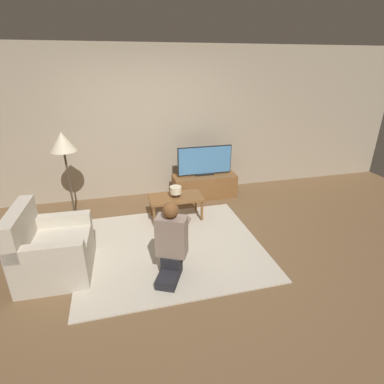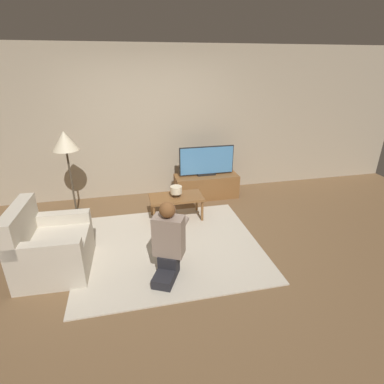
% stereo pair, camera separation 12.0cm
% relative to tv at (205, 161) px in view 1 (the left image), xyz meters
% --- Properties ---
extents(ground_plane, '(10.00, 10.00, 0.00)m').
position_rel_tv_xyz_m(ground_plane, '(-0.92, -1.50, -0.69)').
color(ground_plane, brown).
extents(wall_back, '(10.00, 0.06, 2.60)m').
position_rel_tv_xyz_m(wall_back, '(-0.92, 0.43, 0.61)').
color(wall_back, tan).
rests_on(wall_back, ground_plane).
extents(rug, '(2.39, 2.11, 0.02)m').
position_rel_tv_xyz_m(rug, '(-0.92, -1.50, -0.69)').
color(rug, beige).
rests_on(rug, ground_plane).
extents(tv_stand, '(1.14, 0.43, 0.42)m').
position_rel_tv_xyz_m(tv_stand, '(-0.00, -0.00, -0.48)').
color(tv_stand, brown).
rests_on(tv_stand, ground_plane).
extents(tv, '(0.99, 0.08, 0.53)m').
position_rel_tv_xyz_m(tv, '(0.00, 0.00, 0.00)').
color(tv, black).
rests_on(tv, tv_stand).
extents(coffee_table, '(0.83, 0.44, 0.38)m').
position_rel_tv_xyz_m(coffee_table, '(-0.68, -0.72, -0.36)').
color(coffee_table, brown).
rests_on(coffee_table, ground_plane).
extents(floor_lamp, '(0.39, 0.39, 1.37)m').
position_rel_tv_xyz_m(floor_lamp, '(-2.27, -0.19, 0.45)').
color(floor_lamp, '#4C4233').
rests_on(floor_lamp, ground_plane).
extents(armchair, '(0.81, 0.86, 0.85)m').
position_rel_tv_xyz_m(armchair, '(-2.33, -1.68, -0.40)').
color(armchair, beige).
rests_on(armchair, ground_plane).
extents(person_kneeling, '(0.55, 0.78, 0.91)m').
position_rel_tv_xyz_m(person_kneeling, '(-1.00, -2.04, -0.24)').
color(person_kneeling, '#232328').
rests_on(person_kneeling, rug).
extents(table_lamp, '(0.18, 0.18, 0.17)m').
position_rel_tv_xyz_m(table_lamp, '(-0.68, -0.73, -0.21)').
color(table_lamp, '#4C3823').
rests_on(table_lamp, coffee_table).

